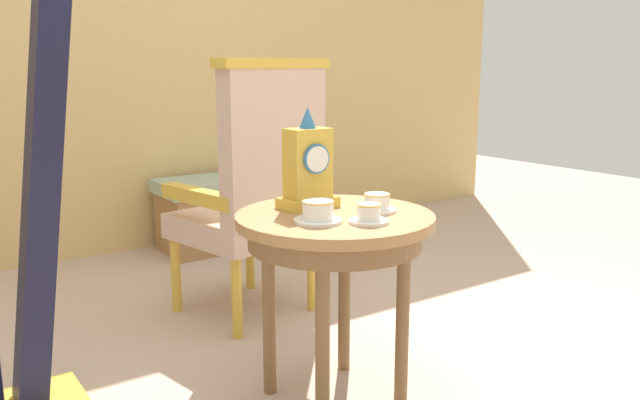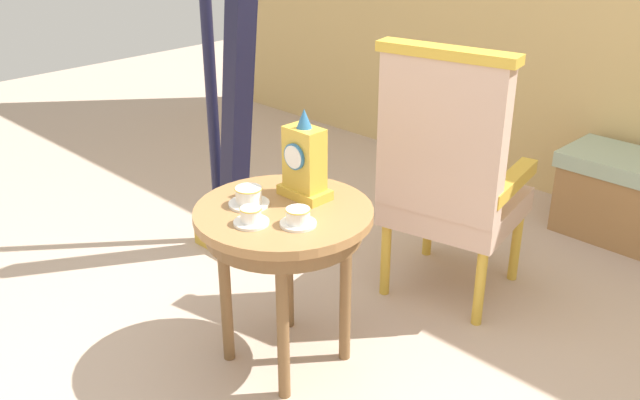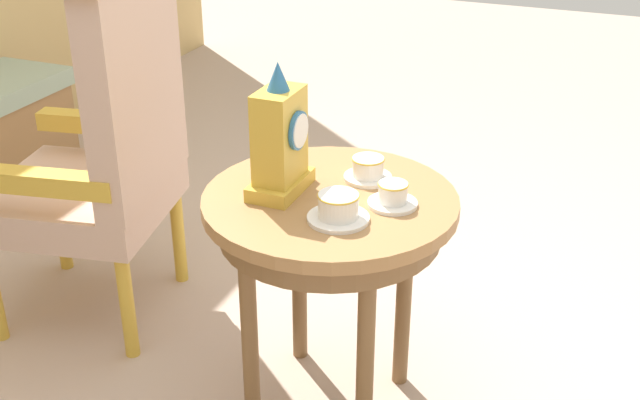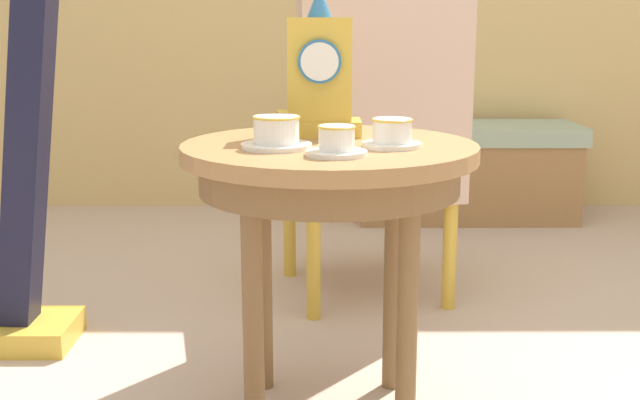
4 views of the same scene
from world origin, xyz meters
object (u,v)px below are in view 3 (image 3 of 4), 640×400
side_table (330,225)px  mantel_clock (280,141)px  teacup_left (338,208)px  armchair (105,146)px  teacup_center (368,169)px  teacup_right (393,196)px

side_table → mantel_clock: bearing=99.4°
teacup_left → armchair: armchair is taller
teacup_center → mantel_clock: mantel_clock is taller
teacup_right → armchair: size_ratio=0.11×
teacup_center → mantel_clock: 0.26m
teacup_left → teacup_center: (0.24, 0.01, -0.00)m
teacup_left → mantel_clock: 0.23m
side_table → armchair: (0.16, 0.79, 0.03)m
teacup_right → armchair: bearing=81.4°
teacup_right → teacup_center: (0.12, 0.11, 0.00)m
mantel_clock → armchair: bearing=75.2°
side_table → armchair: 0.81m
teacup_left → mantel_clock: mantel_clock is taller
teacup_center → side_table: bearing=158.0°
side_table → teacup_left: size_ratio=4.36×
teacup_left → armchair: size_ratio=0.13×
teacup_center → armchair: armchair is taller
side_table → teacup_right: (0.01, -0.16, 0.11)m
teacup_left → mantel_clock: size_ratio=0.44×
teacup_center → mantel_clock: size_ratio=0.37×
side_table → mantel_clock: size_ratio=1.92×
mantel_clock → side_table: bearing=-80.6°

